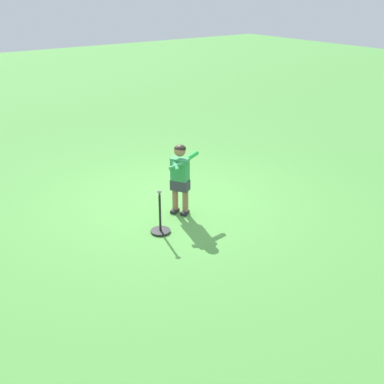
{
  "coord_description": "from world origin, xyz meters",
  "views": [
    {
      "loc": [
        3.84,
        5.83,
        3.22
      ],
      "look_at": [
        0.08,
        0.68,
        0.45
      ],
      "focal_mm": 45.11,
      "sensor_mm": 36.0,
      "label": 1
    }
  ],
  "objects": [
    {
      "name": "ground_plane",
      "position": [
        0.0,
        0.0,
        0.0
      ],
      "size": [
        40.0,
        40.0,
        0.0
      ],
      "primitive_type": "plane",
      "color": "#519942"
    },
    {
      "name": "batting_tee",
      "position": [
        0.67,
        0.73,
        0.1
      ],
      "size": [
        0.28,
        0.28,
        0.62
      ],
      "color": "black",
      "rests_on": "ground"
    },
    {
      "name": "child_batter",
      "position": [
        0.08,
        0.38,
        0.65
      ],
      "size": [
        0.62,
        0.33,
        1.08
      ],
      "color": "#232328",
      "rests_on": "ground"
    }
  ]
}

